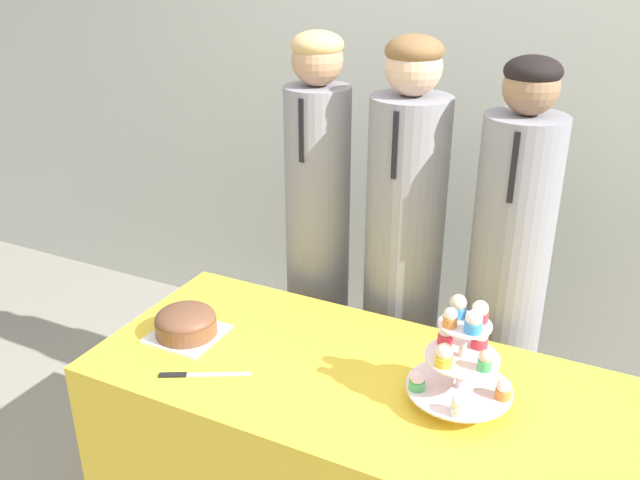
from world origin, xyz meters
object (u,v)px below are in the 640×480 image
object	(u,v)px
cake_knife	(189,375)
student_0	(318,257)
student_1	(402,278)
round_cake	(186,322)
student_2	(504,306)
cupcake_stand	(462,356)

from	to	relation	value
cake_knife	student_0	distance (m)	0.80
student_0	student_1	xyz separation A→B (m)	(0.35, 0.00, -0.01)
student_0	round_cake	bearing A→B (deg)	-104.61
round_cake	cake_knife	xyz separation A→B (m)	(0.14, -0.18, -0.05)
round_cake	student_0	xyz separation A→B (m)	(0.16, 0.62, 0.00)
student_1	cake_knife	bearing A→B (deg)	-114.83
round_cake	student_2	distance (m)	1.08
student_1	round_cake	bearing A→B (deg)	-129.24
round_cake	cupcake_stand	xyz separation A→B (m)	(0.88, 0.06, 0.10)
round_cake	cake_knife	distance (m)	0.23
student_0	student_1	size ratio (longest dim) A/B	1.00
cake_knife	student_2	distance (m)	1.09
round_cake	student_1	world-z (taller)	student_1
round_cake	student_2	xyz separation A→B (m)	(0.88, 0.62, -0.03)
round_cake	cake_knife	world-z (taller)	round_cake
cake_knife	student_2	size ratio (longest dim) A/B	0.15
student_0	student_1	world-z (taller)	student_1
cake_knife	student_0	xyz separation A→B (m)	(0.02, 0.80, 0.05)
cake_knife	student_1	xyz separation A→B (m)	(0.37, 0.80, 0.04)
cupcake_stand	student_0	xyz separation A→B (m)	(-0.72, 0.57, -0.10)
cupcake_stand	student_2	size ratio (longest dim) A/B	0.19
round_cake	cupcake_stand	world-z (taller)	cupcake_stand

